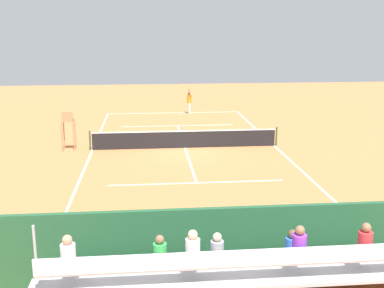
% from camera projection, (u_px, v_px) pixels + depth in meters
% --- Properties ---
extents(ground_plane, '(60.00, 60.00, 0.00)m').
position_uv_depth(ground_plane, '(185.00, 148.00, 26.03)').
color(ground_plane, '#D17542').
extents(court_line_markings, '(10.10, 22.20, 0.01)m').
position_uv_depth(court_line_markings, '(185.00, 148.00, 26.06)').
color(court_line_markings, white).
rests_on(court_line_markings, ground).
extents(tennis_net, '(10.30, 0.10, 1.07)m').
position_uv_depth(tennis_net, '(185.00, 139.00, 25.91)').
color(tennis_net, black).
rests_on(tennis_net, ground).
extents(backdrop_wall, '(18.00, 0.16, 2.00)m').
position_uv_depth(backdrop_wall, '(229.00, 244.00, 12.26)').
color(backdrop_wall, '#235633').
rests_on(backdrop_wall, ground).
extents(bleacher_stand, '(9.06, 2.40, 2.48)m').
position_uv_depth(bleacher_stand, '(241.00, 272.00, 10.88)').
color(bleacher_stand, '#B2B2B7').
rests_on(bleacher_stand, ground).
extents(umpire_chair, '(0.67, 0.67, 2.14)m').
position_uv_depth(umpire_chair, '(68.00, 127.00, 25.13)').
color(umpire_chair, '#A88456').
rests_on(umpire_chair, ground).
extents(courtside_bench, '(1.80, 0.40, 0.93)m').
position_uv_depth(courtside_bench, '(278.00, 244.00, 13.21)').
color(courtside_bench, '#234C2D').
rests_on(courtside_bench, ground).
extents(equipment_bag, '(0.90, 0.36, 0.36)m').
position_uv_depth(equipment_bag, '(201.00, 263.00, 12.97)').
color(equipment_bag, black).
rests_on(equipment_bag, ground).
extents(tennis_player, '(0.37, 0.54, 1.93)m').
position_uv_depth(tennis_player, '(189.00, 101.00, 36.01)').
color(tennis_player, white).
rests_on(tennis_player, ground).
extents(tennis_racket, '(0.31, 0.57, 0.03)m').
position_uv_depth(tennis_racket, '(181.00, 114.00, 35.93)').
color(tennis_racket, black).
rests_on(tennis_racket, ground).
extents(tennis_ball_near, '(0.07, 0.07, 0.07)m').
position_uv_depth(tennis_ball_near, '(157.00, 117.00, 34.97)').
color(tennis_ball_near, '#CCDB33').
rests_on(tennis_ball_near, ground).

